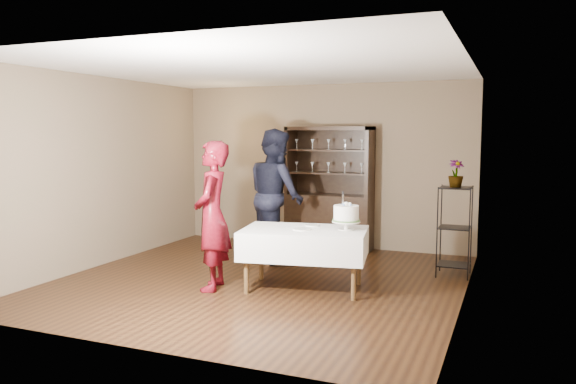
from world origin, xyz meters
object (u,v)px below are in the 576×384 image
Objects in this scene: woman at (212,216)px; cake_table at (304,243)px; cake at (346,215)px; man at (276,195)px; potted_plant at (456,174)px; china_hutch at (329,209)px; plant_etagere at (455,227)px.

cake_table is at bearing 93.44° from woman.
cake is (1.52, 0.53, 0.02)m from woman.
man reaches higher than woman.
man is at bearing -179.76° from potted_plant.
man is 4.22× the size of cake.
man is (-0.48, -1.09, 0.32)m from china_hutch.
china_hutch is 1.23× the size of cake_table.
man is 5.42× the size of potted_plant.
china_hutch is 1.67× the size of plant_etagere.
man is (-2.56, -0.04, 0.33)m from plant_etagere.
china_hutch is 5.53× the size of potted_plant.
china_hutch is 1.23m from man.
cake is at bearing 91.81° from woman.
woman is at bearing -101.72° from china_hutch.
cake_table is 0.83× the size of man.
cake is (1.42, -1.18, -0.05)m from man.
china_hutch is 2.33m from plant_etagere.
woman is 1.72m from man.
cake reaches higher than plant_etagere.
plant_etagere is at bearing -26.83° from china_hutch.
woman is 4.99× the size of potted_plant.
potted_plant is at bearing 39.44° from cake_table.
china_hutch is 2.44m from potted_plant.
woman is at bearing -147.00° from potted_plant.
woman is at bearing -159.16° from cake_table.
china_hutch reaches higher than cake.
china_hutch is 2.87m from woman.
potted_plant is (2.56, 0.01, 0.39)m from man.
woman is at bearing 130.92° from man.
potted_plant is at bearing -135.44° from man.
man reaches higher than potted_plant.
plant_etagere is (2.08, -1.05, -0.01)m from china_hutch.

